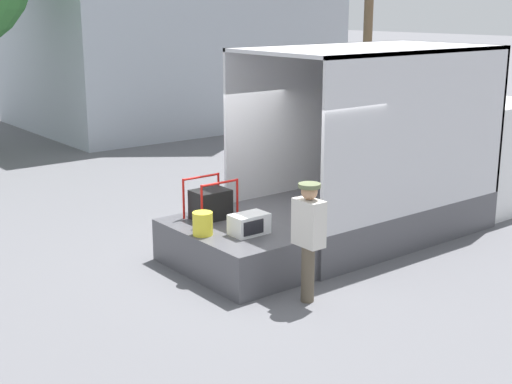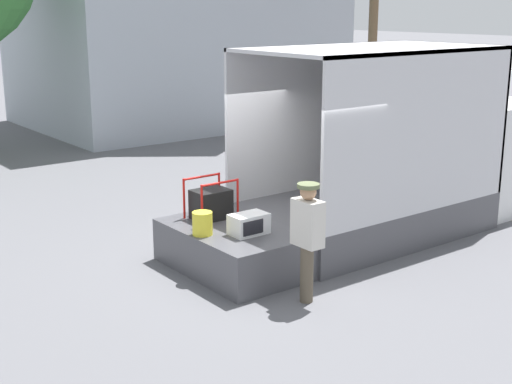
{
  "view_description": "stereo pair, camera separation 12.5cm",
  "coord_description": "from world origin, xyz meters",
  "px_view_note": "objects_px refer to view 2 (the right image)",
  "views": [
    {
      "loc": [
        -6.73,
        -8.25,
        3.89
      ],
      "look_at": [
        -0.42,
        -0.2,
        1.21
      ],
      "focal_mm": 50.0,
      "sensor_mm": 36.0,
      "label": 1
    },
    {
      "loc": [
        -6.63,
        -8.32,
        3.89
      ],
      "look_at": [
        -0.42,
        -0.2,
        1.21
      ],
      "focal_mm": 50.0,
      "sensor_mm": 36.0,
      "label": 2
    }
  ],
  "objects_px": {
    "microwave": "(249,224)",
    "orange_bucket": "(202,223)",
    "worker_person": "(308,231)",
    "portable_generator": "(212,203)",
    "box_truck": "(429,169)"
  },
  "relations": [
    {
      "from": "orange_bucket",
      "to": "worker_person",
      "type": "distance_m",
      "value": 1.72
    },
    {
      "from": "box_truck",
      "to": "worker_person",
      "type": "distance_m",
      "value": 4.7
    },
    {
      "from": "portable_generator",
      "to": "worker_person",
      "type": "relative_size",
      "value": 0.42
    },
    {
      "from": "portable_generator",
      "to": "orange_bucket",
      "type": "xyz_separation_m",
      "value": [
        -0.58,
        -0.61,
        -0.07
      ]
    },
    {
      "from": "box_truck",
      "to": "orange_bucket",
      "type": "xyz_separation_m",
      "value": [
        -5.04,
        -0.01,
        -0.1
      ]
    },
    {
      "from": "box_truck",
      "to": "portable_generator",
      "type": "height_order",
      "value": "box_truck"
    },
    {
      "from": "portable_generator",
      "to": "orange_bucket",
      "type": "height_order",
      "value": "portable_generator"
    },
    {
      "from": "portable_generator",
      "to": "worker_person",
      "type": "xyz_separation_m",
      "value": [
        0.04,
        -2.2,
        0.1
      ]
    },
    {
      "from": "worker_person",
      "to": "microwave",
      "type": "bearing_deg",
      "value": 93.29
    },
    {
      "from": "microwave",
      "to": "portable_generator",
      "type": "distance_m",
      "value": 1.0
    },
    {
      "from": "box_truck",
      "to": "portable_generator",
      "type": "distance_m",
      "value": 4.5
    },
    {
      "from": "worker_person",
      "to": "portable_generator",
      "type": "bearing_deg",
      "value": 91.08
    },
    {
      "from": "microwave",
      "to": "portable_generator",
      "type": "xyz_separation_m",
      "value": [
        0.03,
        1.0,
        0.09
      ]
    },
    {
      "from": "microwave",
      "to": "orange_bucket",
      "type": "xyz_separation_m",
      "value": [
        -0.55,
        0.38,
        0.02
      ]
    },
    {
      "from": "worker_person",
      "to": "box_truck",
      "type": "bearing_deg",
      "value": 19.88
    }
  ]
}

